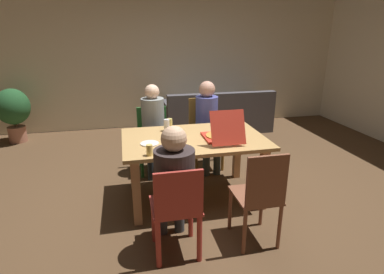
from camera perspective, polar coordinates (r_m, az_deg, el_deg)
ground_plane at (r=3.90m, az=0.32°, el=-10.84°), size 20.00×20.00×0.00m
back_wall at (r=6.58m, az=-6.05°, el=13.56°), size 7.77×0.12×2.68m
dining_table at (r=3.62m, az=0.34°, el=-1.77°), size 1.62×1.06×0.77m
chair_0 at (r=2.75m, az=-2.82°, el=-13.10°), size 0.42×0.42×0.89m
person_0 at (r=2.75m, az=-3.36°, el=-7.45°), size 0.35×0.52×1.20m
chair_1 at (r=4.51m, az=-7.08°, el=0.12°), size 0.44×0.44×0.90m
person_1 at (r=4.31m, az=-7.02°, el=2.57°), size 0.31×0.48×1.25m
chair_2 at (r=4.63m, az=2.32°, el=1.30°), size 0.45×0.45×1.00m
person_2 at (r=4.43m, az=2.86°, el=3.33°), size 0.31×0.51×1.27m
chair_3 at (r=2.92m, az=12.30°, el=-10.16°), size 0.39×0.44×0.95m
pizza_box_0 at (r=3.52m, az=5.41°, el=0.39°), size 0.37×0.51×0.37m
plate_0 at (r=3.40m, az=-7.73°, el=-1.17°), size 0.20×0.20×0.01m
plate_1 at (r=3.58m, az=-2.76°, el=-0.03°), size 0.23×0.23×0.01m
drinking_glass_0 at (r=3.38m, az=-1.78°, el=-0.33°), size 0.07×0.07×0.10m
drinking_glass_1 at (r=3.96m, az=-4.04°, el=2.57°), size 0.06×0.06×0.11m
drinking_glass_2 at (r=3.08m, az=-7.76°, el=-2.37°), size 0.06×0.06×0.11m
drinking_glass_3 at (r=3.81m, az=-4.63°, el=2.16°), size 0.07×0.07×0.14m
couch at (r=6.32m, az=4.69°, el=3.72°), size 2.11×0.83×0.82m
potted_plant at (r=6.42m, az=-29.83°, el=4.34°), size 0.58×0.58×0.97m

